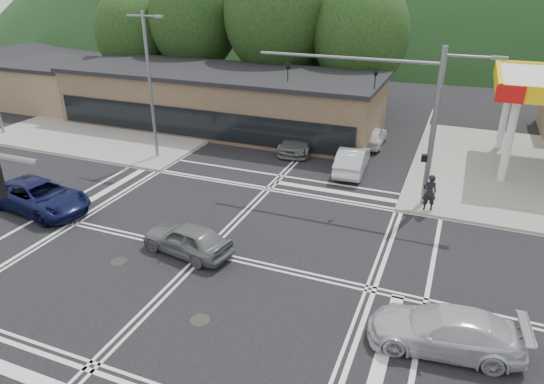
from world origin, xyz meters
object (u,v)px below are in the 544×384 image
at_px(car_silver_east, 445,330).
at_px(pedestrian, 429,192).
at_px(car_queue_b, 373,136).
at_px(car_northbound, 300,139).
at_px(car_grey_center, 187,239).
at_px(car_queue_a, 352,160).
at_px(car_blue_west, 40,196).

distance_m(car_silver_east, pedestrian, 9.87).
distance_m(car_queue_b, pedestrian, 10.29).
bearing_deg(car_northbound, car_grey_center, -95.20).
bearing_deg(car_northbound, car_queue_a, -36.35).
bearing_deg(car_queue_b, car_silver_east, 106.72).
height_order(car_grey_center, car_queue_b, car_grey_center).
height_order(car_blue_west, car_grey_center, car_blue_west).
relative_size(car_blue_west, car_northbound, 1.09).
xyz_separation_m(car_grey_center, car_queue_a, (4.37, 11.73, 0.05)).
distance_m(car_queue_a, car_queue_b, 5.28).
distance_m(car_silver_east, car_queue_a, 15.04).
bearing_deg(car_northbound, car_blue_west, -128.52).
height_order(car_northbound, pedestrian, pedestrian).
bearing_deg(car_blue_west, car_grey_center, -86.78).
bearing_deg(car_queue_b, car_grey_center, 74.03).
relative_size(car_northbound, pedestrian, 2.67).
bearing_deg(car_northbound, car_queue_b, 26.75).
bearing_deg(pedestrian, car_queue_a, -58.43).
xyz_separation_m(car_queue_a, car_northbound, (-4.20, 2.61, -0.02)).
relative_size(car_blue_west, pedestrian, 2.90).
distance_m(car_blue_west, car_northbound, 16.33).
bearing_deg(pedestrian, car_blue_west, 2.14).
distance_m(car_grey_center, car_silver_east, 10.78).
xyz_separation_m(car_blue_west, car_silver_east, (19.56, -2.75, -0.07)).
bearing_deg(car_grey_center, car_northbound, -171.00).
bearing_deg(car_blue_west, car_northbound, -25.69).
xyz_separation_m(car_silver_east, car_queue_b, (-6.03, 18.96, -0.03)).
bearing_deg(car_silver_east, car_queue_b, -168.64).
relative_size(car_grey_center, pedestrian, 2.16).
height_order(car_queue_b, car_northbound, car_northbound).
bearing_deg(car_blue_west, car_queue_b, -31.54).
bearing_deg(car_grey_center, car_queue_b, 174.64).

